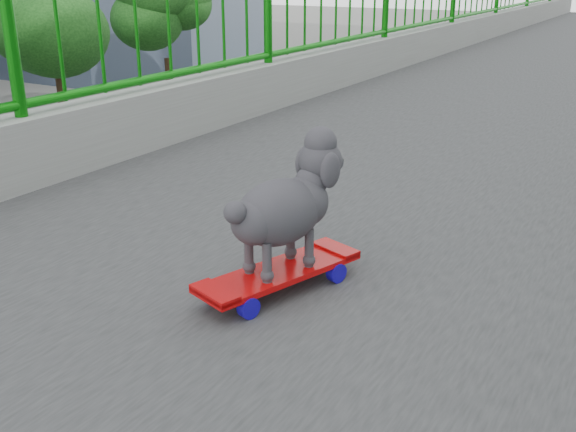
{
  "coord_description": "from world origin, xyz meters",
  "views": [
    {
      "loc": [
        1.01,
        -3.88,
        7.9
      ],
      "look_at": [
        0.09,
        -2.3,
        7.22
      ],
      "focal_mm": 42.0,
      "sensor_mm": 36.0,
      "label": 1
    }
  ],
  "objects_px": {
    "poodle": "(285,204)",
    "car_4": "(75,166)",
    "car_3": "(201,153)",
    "skateboard": "(279,275)"
  },
  "relations": [
    {
      "from": "skateboard",
      "to": "car_4",
      "type": "height_order",
      "value": "skateboard"
    },
    {
      "from": "car_4",
      "to": "car_3",
      "type": "bearing_deg",
      "value": -129.98
    },
    {
      "from": "poodle",
      "to": "car_4",
      "type": "height_order",
      "value": "poodle"
    },
    {
      "from": "car_4",
      "to": "skateboard",
      "type": "bearing_deg",
      "value": 139.7
    },
    {
      "from": "poodle",
      "to": "car_3",
      "type": "distance_m",
      "value": 26.12
    },
    {
      "from": "poodle",
      "to": "car_3",
      "type": "bearing_deg",
      "value": 146.89
    },
    {
      "from": "skateboard",
      "to": "car_4",
      "type": "xyz_separation_m",
      "value": [
        -18.89,
        16.02,
        -6.4
      ]
    },
    {
      "from": "poodle",
      "to": "skateboard",
      "type": "bearing_deg",
      "value": -90.0
    },
    {
      "from": "car_3",
      "to": "poodle",
      "type": "bearing_deg",
      "value": 128.39
    },
    {
      "from": "poodle",
      "to": "car_3",
      "type": "relative_size",
      "value": 0.09
    }
  ]
}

